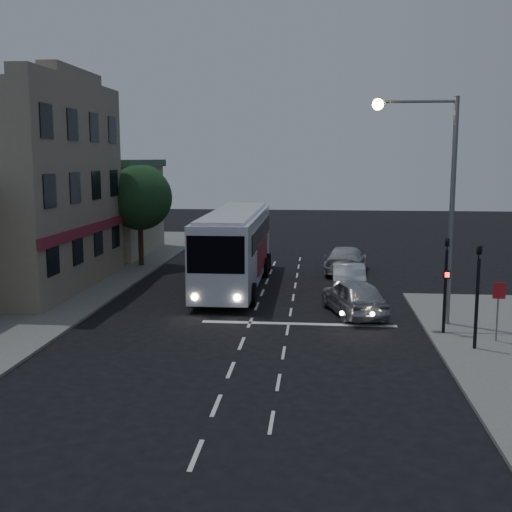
# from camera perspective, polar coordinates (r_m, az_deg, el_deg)

# --- Properties ---
(ground) EXTENTS (120.00, 120.00, 0.00)m
(ground) POSITION_cam_1_polar(r_m,az_deg,el_deg) (24.78, -1.02, -7.12)
(ground) COLOR black
(sidewalk_far) EXTENTS (12.00, 50.00, 0.12)m
(sidewalk_far) POSITION_cam_1_polar(r_m,az_deg,el_deg) (35.98, -20.55, -2.57)
(sidewalk_far) COLOR slate
(sidewalk_far) RESTS_ON ground
(road_markings) EXTENTS (8.00, 30.55, 0.01)m
(road_markings) POSITION_cam_1_polar(r_m,az_deg,el_deg) (27.86, 2.39, -5.32)
(road_markings) COLOR silver
(road_markings) RESTS_ON ground
(tour_bus) EXTENTS (3.11, 13.11, 4.01)m
(tour_bus) POSITION_cam_1_polar(r_m,az_deg,el_deg) (33.85, -1.88, 0.93)
(tour_bus) COLOR silver
(tour_bus) RESTS_ON ground
(car_suv) EXTENTS (3.08, 5.02, 1.60)m
(car_suv) POSITION_cam_1_polar(r_m,az_deg,el_deg) (28.17, 8.69, -3.60)
(car_suv) COLOR #B0B0B7
(car_suv) RESTS_ON ground
(car_sedan_a) EXTENTS (1.64, 4.55, 1.49)m
(car_sedan_a) POSITION_cam_1_polar(r_m,az_deg,el_deg) (32.93, 8.20, -1.89)
(car_sedan_a) COLOR #B8BAC0
(car_sedan_a) RESTS_ON ground
(car_sedan_b) EXTENTS (2.93, 5.67, 1.57)m
(car_sedan_b) POSITION_cam_1_polar(r_m,az_deg,el_deg) (38.31, 8.00, -0.32)
(car_sedan_b) COLOR silver
(car_sedan_b) RESTS_ON ground
(traffic_signal_main) EXTENTS (0.25, 0.35, 4.10)m
(traffic_signal_main) POSITION_cam_1_polar(r_m,az_deg,el_deg) (25.32, 16.53, -1.52)
(traffic_signal_main) COLOR black
(traffic_signal_main) RESTS_ON sidewalk_near
(traffic_signal_side) EXTENTS (0.18, 0.15, 4.10)m
(traffic_signal_side) POSITION_cam_1_polar(r_m,az_deg,el_deg) (23.57, 19.12, -2.39)
(traffic_signal_side) COLOR black
(traffic_signal_side) RESTS_ON sidewalk_near
(regulatory_sign) EXTENTS (0.45, 0.12, 2.20)m
(regulatory_sign) POSITION_cam_1_polar(r_m,az_deg,el_deg) (24.90, 20.74, -3.83)
(regulatory_sign) COLOR slate
(regulatory_sign) RESTS_ON sidewalk_near
(streetlight) EXTENTS (3.32, 0.44, 9.00)m
(streetlight) POSITION_cam_1_polar(r_m,az_deg,el_deg) (26.31, 15.71, 6.16)
(streetlight) COLOR slate
(streetlight) RESTS_ON sidewalk_near
(low_building_north) EXTENTS (9.40, 9.40, 6.50)m
(low_building_north) POSITION_cam_1_polar(r_m,az_deg,el_deg) (46.71, -14.91, 4.31)
(low_building_north) COLOR #9F947C
(low_building_north) RESTS_ON sidewalk_far
(street_tree) EXTENTS (4.00, 4.00, 6.20)m
(street_tree) POSITION_cam_1_polar(r_m,az_deg,el_deg) (40.27, -10.32, 5.37)
(street_tree) COLOR black
(street_tree) RESTS_ON sidewalk_far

